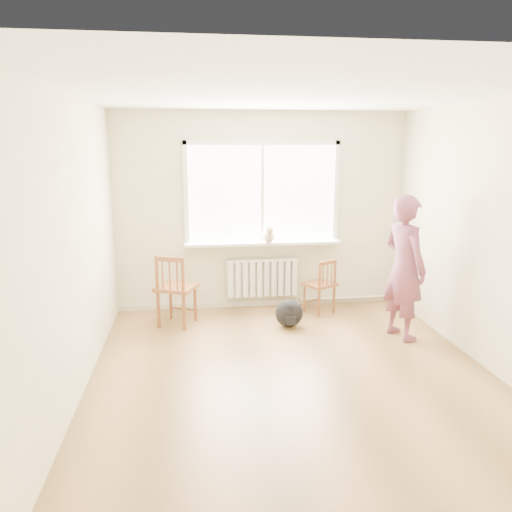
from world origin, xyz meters
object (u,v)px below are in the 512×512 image
object	(u,v)px
chair_left	(175,290)
backpack	(289,313)
chair_right	(322,286)
person	(404,268)
cat	(268,235)

from	to	relation	value
chair_left	backpack	xyz separation A→B (m)	(1.42, -0.22, -0.29)
chair_right	backpack	xyz separation A→B (m)	(-0.54, -0.46, -0.21)
person	backpack	distance (m)	1.51
chair_right	backpack	world-z (taller)	chair_right
cat	chair_right	bearing A→B (deg)	-18.40
cat	backpack	bearing A→B (deg)	-76.04
chair_left	cat	distance (m)	1.48
person	backpack	world-z (taller)	person
chair_left	chair_right	world-z (taller)	chair_left
chair_left	backpack	size ratio (longest dim) A/B	2.66
chair_left	person	world-z (taller)	person
chair_right	backpack	bearing A→B (deg)	11.38
person	backpack	bearing A→B (deg)	50.69
chair_left	cat	world-z (taller)	cat
backpack	chair_left	bearing A→B (deg)	171.23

